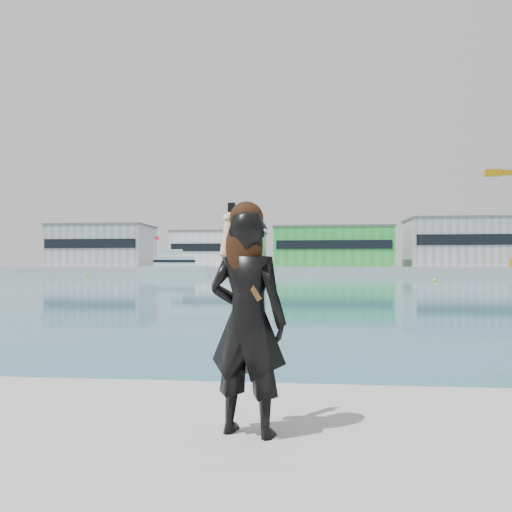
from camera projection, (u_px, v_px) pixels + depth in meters
The scene contains 12 objects.
ground at pixel (189, 487), 4.86m from camera, with size 500.00×500.00×0.00m, color #1A6579.
far_quay at pixel (302, 270), 134.20m from camera, with size 320.00×40.00×2.00m, color #9E9E99.
warehouse_grey_left at pixel (102, 246), 137.82m from camera, with size 26.52×16.36×11.50m.
warehouse_white at pixel (220, 249), 134.51m from camera, with size 24.48×15.35×9.50m.
warehouse_green at pixel (332, 247), 131.52m from camera, with size 30.60×16.36×10.50m.
warehouse_grey_right at pixel (457, 242), 128.35m from camera, with size 25.50×15.35×12.50m.
flagpole_left at pixel (155, 249), 129.14m from camera, with size 1.28×0.16×8.00m.
flagpole_right at pixel (391, 248), 123.16m from camera, with size 1.28×0.16×8.00m.
motor_yacht at pixel (176, 266), 117.94m from camera, with size 17.76×8.75×7.99m.
buoy_near at pixel (435, 281), 70.17m from camera, with size 0.50×0.50×0.50m, color yellow.
buoy_far at pixel (86, 276), 103.88m from camera, with size 0.50×0.50×0.50m, color yellow.
woman at pixel (247, 315), 4.04m from camera, with size 0.75×0.59×1.91m.
Camera 1 is at (1.14, -4.81, 2.16)m, focal length 35.00 mm.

